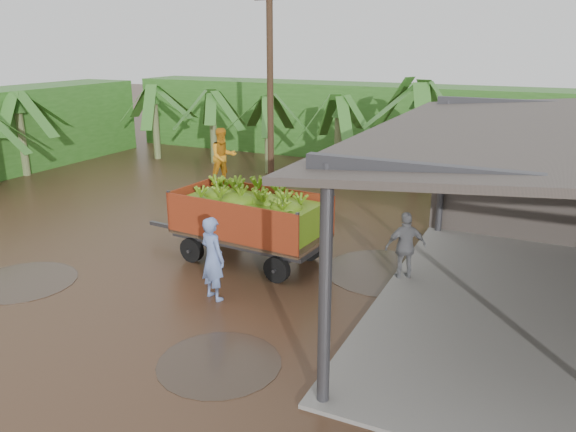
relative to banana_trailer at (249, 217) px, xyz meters
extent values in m
plane|color=black|center=(-1.20, -1.24, -1.23)|extent=(100.00, 100.00, 0.00)
cube|color=#2D661E|center=(-3.20, 14.76, 0.57)|extent=(22.00, 3.00, 3.60)
cube|color=#47474C|center=(-2.73, 0.22, -0.74)|extent=(1.59, 0.24, 0.11)
imported|color=orange|center=(-1.09, 0.56, 1.40)|extent=(0.92, 0.96, 1.56)
imported|color=#6983C0|center=(0.38, -2.37, -0.25)|extent=(0.83, 0.69, 1.95)
imported|color=slate|center=(4.05, 0.50, -0.36)|extent=(1.09, 0.92, 1.74)
cylinder|color=#47301E|center=(-2.75, 6.61, 2.58)|extent=(0.24, 0.24, 7.61)
camera|label=1|loc=(6.94, -12.22, 4.43)|focal=35.00mm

